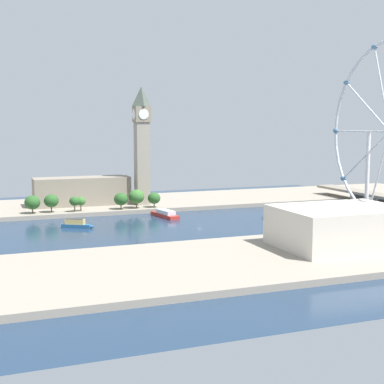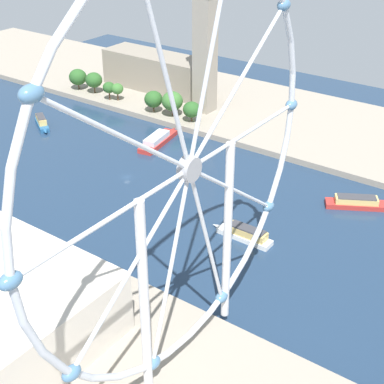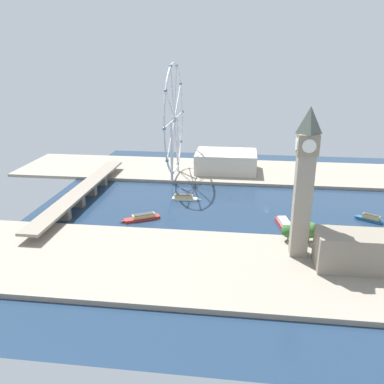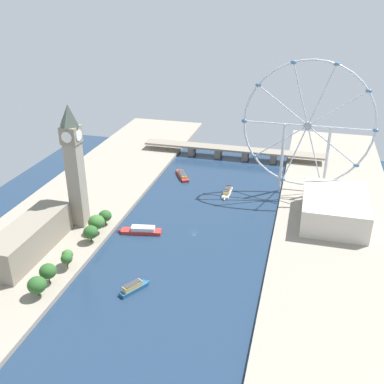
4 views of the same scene
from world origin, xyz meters
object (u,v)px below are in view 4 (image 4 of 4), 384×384
at_px(riverside_hall, 334,209).
at_px(tour_boat_0, 227,192).
at_px(clock_tower, 74,165).
at_px(tour_boat_1, 141,230).
at_px(parliament_block, 29,238).
at_px(ferris_wheel, 308,127).
at_px(river_bridge, 232,150).
at_px(tour_boat_2, 182,175).
at_px(tour_boat_3, 134,287).

height_order(riverside_hall, tour_boat_0, riverside_hall).
distance_m(clock_tower, tour_boat_1, 66.28).
xyz_separation_m(parliament_block, ferris_wheel, (168.68, 146.44, 45.71)).
relative_size(parliament_block, riverside_hall, 1.15).
distance_m(parliament_block, river_bridge, 236.06).
bearing_deg(tour_boat_2, clock_tower, 127.24).
height_order(clock_tower, tour_boat_0, clock_tower).
xyz_separation_m(tour_boat_0, tour_boat_2, (-47.74, 26.08, -0.26)).
height_order(river_bridge, tour_boat_2, river_bridge).
xyz_separation_m(ferris_wheel, tour_boat_3, (-89.44, -163.84, -56.95)).
height_order(riverside_hall, tour_boat_1, riverside_hall).
bearing_deg(riverside_hall, river_bridge, 129.51).
bearing_deg(ferris_wheel, tour_boat_3, -118.63).
xyz_separation_m(clock_tower, tour_boat_0, (94.38, 83.92, -47.63)).
relative_size(parliament_block, tour_boat_3, 3.53).
relative_size(riverside_hall, tour_boat_2, 2.10).
distance_m(clock_tower, riverside_hall, 191.88).
bearing_deg(riverside_hall, tour_boat_2, 156.78).
bearing_deg(clock_tower, tour_boat_0, 41.64).
bearing_deg(river_bridge, ferris_wheel, -43.63).
distance_m(tour_boat_1, tour_boat_2, 106.83).
height_order(parliament_block, tour_boat_2, parliament_block).
bearing_deg(tour_boat_3, ferris_wheel, 2.70).
bearing_deg(tour_boat_3, clock_tower, 78.25).
xyz_separation_m(ferris_wheel, riverside_hall, (25.75, -49.99, -46.31)).
distance_m(riverside_hall, tour_boat_3, 162.31).
distance_m(tour_boat_0, tour_boat_1, 94.24).
distance_m(ferris_wheel, tour_boat_0, 85.41).
distance_m(riverside_hall, tour_boat_1, 144.19).
bearing_deg(parliament_block, tour_boat_0, 49.85).
distance_m(parliament_block, tour_boat_2, 165.78).
bearing_deg(tour_boat_0, clock_tower, -48.08).
height_order(ferris_wheel, tour_boat_1, ferris_wheel).
bearing_deg(river_bridge, clock_tower, -115.76).
bearing_deg(ferris_wheel, river_bridge, 136.37).
height_order(clock_tower, river_bridge, clock_tower).
bearing_deg(tour_boat_0, river_bridge, -172.14).
bearing_deg(ferris_wheel, parliament_block, -139.04).
relative_size(parliament_block, ferris_wheel, 0.65).
bearing_deg(parliament_block, ferris_wheel, 40.96).
height_order(parliament_block, tour_boat_3, parliament_block).
xyz_separation_m(clock_tower, parliament_block, (-13.56, -44.02, -36.22)).
distance_m(ferris_wheel, river_bridge, 112.49).
xyz_separation_m(parliament_block, tour_boat_0, (107.94, 127.95, -11.41)).
bearing_deg(riverside_hall, tour_boat_1, -159.96).
bearing_deg(river_bridge, tour_boat_3, -94.19).
distance_m(river_bridge, tour_boat_2, 71.49).
bearing_deg(riverside_hall, tour_boat_3, -135.33).
height_order(clock_tower, ferris_wheel, ferris_wheel).
bearing_deg(tour_boat_1, ferris_wheel, -148.15).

